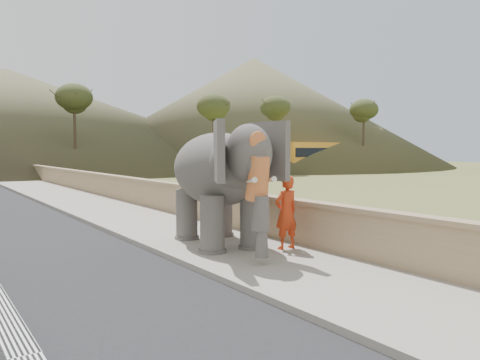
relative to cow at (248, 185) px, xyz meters
name	(u,v)px	position (x,y,z in m)	size (l,w,h in m)	color
ground	(369,300)	(-7.72, -14.05, -0.64)	(160.00, 160.00, 0.00)	olive
walkway	(132,219)	(-7.72, -4.05, -0.56)	(3.00, 120.00, 0.15)	#9E9687
parapet	(176,202)	(-6.07, -4.05, -0.09)	(0.30, 120.00, 1.10)	tan
cow	(248,185)	(0.00, 0.00, 0.00)	(0.69, 1.51, 1.27)	brown
distant_car	(230,166)	(12.69, 20.95, 0.08)	(1.70, 4.23, 1.44)	silver
bus_white	(258,157)	(16.00, 20.53, 0.91)	(2.50, 11.00, 3.10)	white
bus_orange	(319,157)	(21.38, 16.88, 0.91)	(2.50, 11.00, 3.10)	orange
hill_right	(254,112)	(28.28, 37.95, 7.36)	(56.00, 56.00, 16.00)	brown
hill_far	(6,117)	(-2.72, 55.95, 6.36)	(80.00, 80.00, 14.00)	brown
elephant_and_man	(219,186)	(-7.70, -9.52, 0.90)	(2.54, 4.12, 2.79)	#625D58
trees	(59,126)	(-5.23, 15.65, 3.43)	(47.92, 43.73, 9.61)	#473828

